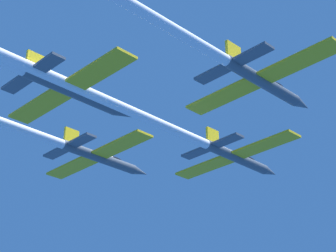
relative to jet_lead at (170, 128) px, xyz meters
name	(u,v)px	position (x,y,z in m)	size (l,w,h in m)	color
jet_lead	(170,128)	(0.00, 0.00, 0.00)	(15.97, 41.25, 2.64)	#4C5660
jet_left_wing	(5,123)	(-10.58, -12.13, 0.07)	(15.97, 44.68, 2.64)	#4C5660
jet_right_wing	(160,22)	(11.08, -11.94, 0.83)	(15.97, 46.48, 2.64)	#4C5660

